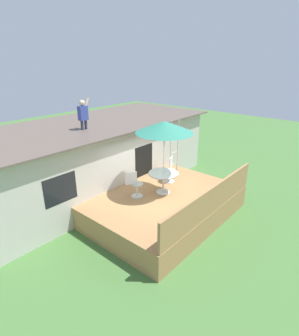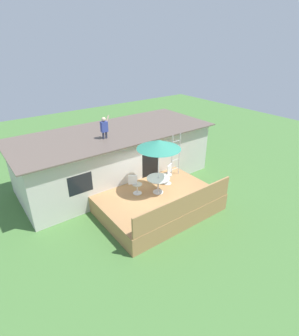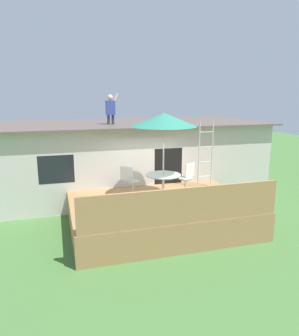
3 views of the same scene
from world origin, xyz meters
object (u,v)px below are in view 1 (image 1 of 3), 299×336
patio_umbrella (164,127)px  patio_chair_left (135,184)px  patio_table (163,177)px  step_ladder (174,147)px  person_figure (83,113)px  patio_chair_right (170,170)px

patio_umbrella → patio_chair_left: size_ratio=2.76×
patio_table → patio_umbrella: patio_umbrella is taller
patio_umbrella → step_ladder: size_ratio=1.15×
person_figure → patio_chair_right: size_ratio=1.21×
person_figure → patio_chair_right: bearing=-51.3°
step_ladder → patio_chair_left: (-2.63, -0.30, -0.64)m
step_ladder → patio_chair_left: step_ladder is taller
step_ladder → patio_chair_right: step_ladder is taller
person_figure → patio_table: bearing=-70.4°
patio_chair_left → patio_chair_right: 1.81m
step_ladder → person_figure: person_figure is taller
patio_table → patio_chair_left: patio_chair_left is taller
patio_umbrella → patio_table: bearing=32.0°
patio_table → patio_umbrella: 1.76m
patio_table → person_figure: 3.65m
step_ladder → patio_table: bearing=-154.6°
patio_table → step_ladder: bearing=25.4°
patio_table → person_figure: person_figure is taller
patio_table → step_ladder: (1.77, 0.84, 0.51)m
patio_table → patio_chair_right: patio_chair_right is taller
step_ladder → patio_chair_right: bearing=-152.9°
patio_table → patio_chair_left: size_ratio=1.13×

